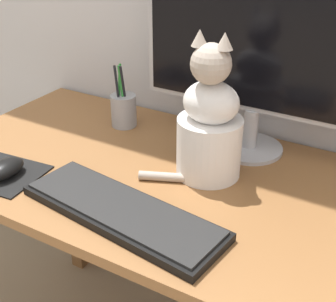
# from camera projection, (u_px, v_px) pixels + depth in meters

# --- Properties ---
(desk) EXTENTS (1.28, 0.61, 0.73)m
(desk) POSITION_uv_depth(u_px,v_px,m) (182.00, 218.00, 1.12)
(desk) COLOR brown
(desk) RESTS_ON ground_plane
(monitor) EXTENTS (0.58, 0.17, 0.45)m
(monitor) POSITION_uv_depth(u_px,v_px,m) (258.00, 51.00, 1.07)
(monitor) COLOR #B2B2B7
(monitor) RESTS_ON desk
(keyboard) EXTENTS (0.46, 0.20, 0.02)m
(keyboard) POSITION_uv_depth(u_px,v_px,m) (122.00, 211.00, 0.94)
(keyboard) COLOR black
(keyboard) RESTS_ON desk
(mousepad_left) EXTENTS (0.19, 0.17, 0.00)m
(mousepad_left) POSITION_uv_depth(u_px,v_px,m) (4.00, 174.00, 1.08)
(mousepad_left) COLOR black
(mousepad_left) RESTS_ON desk
(computer_mouse_left) EXTENTS (0.06, 0.10, 0.04)m
(computer_mouse_left) POSITION_uv_depth(u_px,v_px,m) (5.00, 169.00, 1.07)
(computer_mouse_left) COLOR black
(computer_mouse_left) RESTS_ON mousepad_left
(cat) EXTENTS (0.20, 0.19, 0.34)m
(cat) POSITION_uv_depth(u_px,v_px,m) (209.00, 125.00, 1.03)
(cat) COLOR white
(cat) RESTS_ON desk
(pen_cup) EXTENTS (0.07, 0.07, 0.18)m
(pen_cup) POSITION_uv_depth(u_px,v_px,m) (124.00, 109.00, 1.30)
(pen_cup) COLOR #99999E
(pen_cup) RESTS_ON desk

